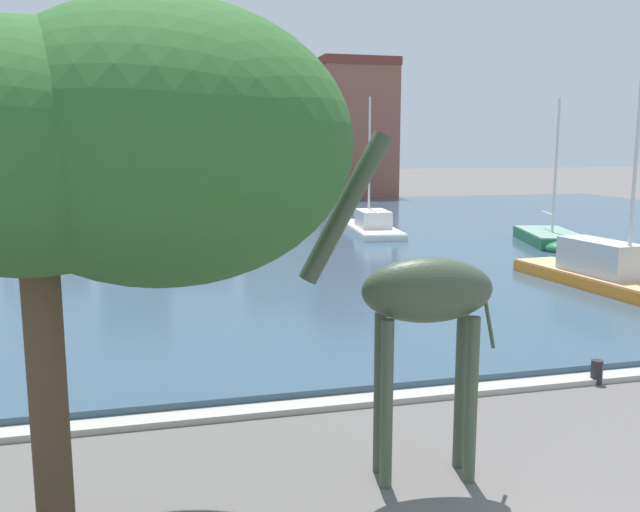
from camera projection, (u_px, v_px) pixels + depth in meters
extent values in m
cube|color=#334C60|center=(233.00, 236.00, 36.41)|extent=(78.50, 48.62, 0.25)
cube|color=#ADA89E|center=(387.00, 398.00, 12.93)|extent=(78.50, 0.50, 0.12)
cylinder|color=#3D4C38|center=(387.00, 405.00, 9.48)|extent=(0.18, 0.18, 2.49)
cylinder|color=#3D4C38|center=(380.00, 393.00, 9.94)|extent=(0.18, 0.18, 2.49)
cylinder|color=#3D4C38|center=(471.00, 401.00, 9.63)|extent=(0.18, 0.18, 2.49)
cylinder|color=#3D4C38|center=(461.00, 389.00, 10.09)|extent=(0.18, 0.18, 2.49)
ellipsoid|color=#3D4C38|center=(428.00, 290.00, 9.53)|extent=(2.00, 0.96, 0.95)
cylinder|color=#3D4C38|center=(345.00, 208.00, 9.19)|extent=(1.32, 0.43, 2.12)
ellipsoid|color=#3D4C38|center=(307.00, 135.00, 8.97)|extent=(0.62, 0.39, 0.32)
cone|color=#3D4C38|center=(307.00, 115.00, 8.85)|extent=(0.07, 0.07, 0.18)
cone|color=#3D4C38|center=(306.00, 116.00, 9.01)|extent=(0.07, 0.07, 0.18)
cylinder|color=#3D4C38|center=(488.00, 315.00, 9.70)|extent=(0.27, 0.09, 1.01)
cube|color=teal|center=(54.00, 226.00, 39.65)|extent=(2.94, 7.25, 0.64)
ellipsoid|color=teal|center=(54.00, 232.00, 36.57)|extent=(2.17, 2.68, 0.61)
cube|color=#6EA5A8|center=(54.00, 220.00, 39.59)|extent=(2.88, 7.11, 0.06)
cube|color=silver|center=(54.00, 211.00, 40.01)|extent=(1.75, 2.63, 0.85)
cylinder|color=silver|center=(51.00, 175.00, 38.69)|extent=(0.12, 0.12, 5.36)
cylinder|color=silver|center=(53.00, 204.00, 40.10)|extent=(0.39, 2.46, 0.08)
cube|color=#236B42|center=(549.00, 240.00, 32.74)|extent=(3.72, 5.69, 0.78)
ellipsoid|color=#236B42|center=(566.00, 248.00, 30.28)|extent=(2.51, 2.36, 0.74)
cube|color=gray|center=(550.00, 232.00, 32.68)|extent=(3.64, 5.58, 0.06)
cylinder|color=silver|center=(556.00, 167.00, 31.78)|extent=(0.12, 0.12, 6.43)
cylinder|color=silver|center=(548.00, 213.00, 33.06)|extent=(0.61, 1.78, 0.08)
cube|color=gold|center=(53.00, 209.00, 50.66)|extent=(2.57, 5.20, 0.57)
ellipsoid|color=gold|center=(58.00, 207.00, 53.01)|extent=(2.20, 1.87, 0.54)
cube|color=#DFCD77|center=(53.00, 205.00, 50.61)|extent=(2.51, 5.09, 0.06)
cube|color=#333338|center=(51.00, 197.00, 50.15)|extent=(1.73, 1.85, 1.19)
cylinder|color=silver|center=(51.00, 168.00, 50.53)|extent=(0.12, 0.12, 5.71)
cylinder|color=silver|center=(51.00, 194.00, 49.98)|extent=(0.15, 1.79, 0.08)
cube|color=orange|center=(612.00, 288.00, 21.83)|extent=(2.32, 8.57, 0.63)
cube|color=#E2A56E|center=(612.00, 278.00, 21.78)|extent=(2.27, 8.40, 0.06)
cube|color=silver|center=(600.00, 257.00, 22.28)|extent=(1.41, 3.04, 1.12)
cylinder|color=silver|center=(637.00, 150.00, 20.53)|extent=(0.12, 0.12, 8.35)
cylinder|color=silver|center=(596.00, 248.00, 22.43)|extent=(0.29, 2.96, 0.08)
cube|color=#939399|center=(15.00, 245.00, 31.83)|extent=(1.88, 7.38, 0.59)
cube|color=#B1B1B5|center=(14.00, 238.00, 31.78)|extent=(1.85, 7.24, 0.06)
cube|color=silver|center=(16.00, 227.00, 32.23)|extent=(1.31, 2.59, 0.89)
cylinder|color=silver|center=(8.00, 186.00, 30.85)|extent=(0.12, 0.12, 5.14)
cylinder|color=silver|center=(16.00, 219.00, 32.35)|extent=(0.09, 2.58, 0.08)
cube|color=white|center=(371.00, 232.00, 37.03)|extent=(3.17, 7.99, 0.56)
ellipsoid|color=white|center=(358.00, 224.00, 40.64)|extent=(2.33, 2.95, 0.53)
cube|color=silver|center=(371.00, 226.00, 36.98)|extent=(3.11, 7.83, 0.06)
cube|color=silver|center=(373.00, 219.00, 36.33)|extent=(1.89, 2.89, 0.92)
cylinder|color=silver|center=(369.00, 162.00, 36.99)|extent=(0.12, 0.12, 7.10)
cylinder|color=silver|center=(374.00, 212.00, 36.08)|extent=(0.41, 2.71, 0.08)
cylinder|color=brown|center=(49.00, 409.00, 7.66)|extent=(0.43, 0.43, 3.76)
ellipsoid|color=#2D6028|center=(31.00, 150.00, 7.19)|extent=(3.66, 3.66, 2.75)
ellipsoid|color=#2D6028|center=(165.00, 145.00, 7.76)|extent=(4.39, 4.39, 3.30)
cylinder|color=#232326|center=(597.00, 372.00, 13.87)|extent=(0.24, 0.24, 0.50)
cube|color=tan|center=(41.00, 157.00, 60.29)|extent=(6.64, 5.11, 8.16)
cube|color=#42424C|center=(38.00, 107.00, 59.58)|extent=(6.78, 5.21, 0.80)
cube|color=gray|center=(129.00, 133.00, 61.74)|extent=(6.25, 5.23, 12.57)
cube|color=brown|center=(126.00, 58.00, 60.68)|extent=(6.37, 5.33, 0.80)
cube|color=tan|center=(185.00, 162.00, 61.81)|extent=(7.69, 6.38, 7.32)
cube|color=brown|center=(184.00, 117.00, 61.16)|extent=(7.84, 6.50, 0.80)
cube|color=#C6B293|center=(280.00, 146.00, 65.27)|extent=(6.63, 6.58, 10.30)
cube|color=#51281E|center=(279.00, 87.00, 64.38)|extent=(6.77, 6.71, 0.80)
cube|color=#8E5142|center=(352.00, 134.00, 65.71)|extent=(7.28, 7.47, 12.54)
cube|color=brown|center=(352.00, 64.00, 64.65)|extent=(7.43, 7.62, 0.80)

